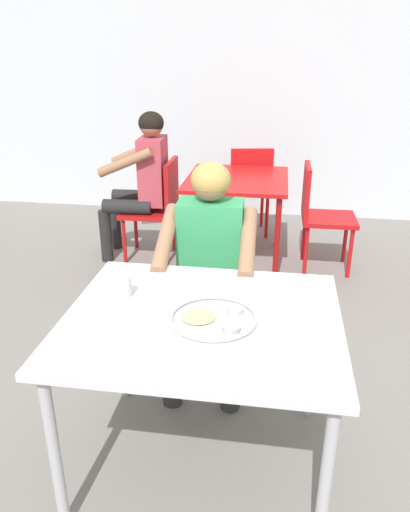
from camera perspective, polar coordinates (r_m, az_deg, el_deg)
name	(u,v)px	position (r m, az deg, el deg)	size (l,w,h in m)	color
ground_plane	(219,467)	(2.41, 1.61, -23.19)	(12.00, 12.00, 0.05)	slate
back_wall	(267,47)	(5.30, 7.20, 22.88)	(12.00, 0.12, 3.40)	silver
table_foreground	(202,333)	(1.97, -0.34, -8.91)	(1.08, 0.91, 0.75)	silver
thali_tray	(214,318)	(1.90, 1.04, -7.22)	(0.34, 0.34, 0.03)	#B7BABF
drinking_cup	(122,286)	(2.09, -9.56, -3.48)	(0.08, 0.08, 0.09)	silver
chair_foreground	(213,277)	(2.85, 0.93, -2.40)	(0.42, 0.42, 0.83)	silver
diner_foreground	(208,257)	(2.56, 0.39, -0.06)	(0.50, 0.56, 1.18)	#2E2E2E
table_background_red	(237,188)	(4.07, 3.73, 7.86)	(0.81, 0.91, 0.73)	#B71414
chair_red_left	(159,203)	(4.20, -5.40, 6.09)	(0.44, 0.44, 0.85)	#AE1315
chair_red_right	(319,211)	(4.06, 13.08, 5.13)	(0.43, 0.40, 0.86)	#B51214
chair_red_far	(250,184)	(4.71, 5.21, 8.26)	(0.47, 0.48, 0.86)	red
patron_background	(143,173)	(4.18, -7.22, 9.46)	(0.57, 0.51, 1.24)	black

